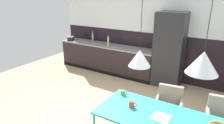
{
  "coord_description": "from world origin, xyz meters",
  "views": [
    {
      "loc": [
        1.78,
        -2.69,
        2.43
      ],
      "look_at": [
        -0.36,
        0.76,
        1.01
      ],
      "focal_mm": 31.51,
      "sensor_mm": 36.0,
      "label": 1
    }
  ],
  "objects_px": {
    "open_book": "(161,118)",
    "cooking_pot": "(71,38)",
    "refrigerator_column": "(169,50)",
    "mug_white_ceramic": "(123,93)",
    "dining_table": "(163,120)",
    "armchair_near_window": "(222,116)",
    "pendant_lamp_over_table_near": "(140,58)",
    "mug_dark_espresso": "(132,104)",
    "pendant_lamp_over_table_far": "(203,63)",
    "armchair_corner_seat": "(169,102)",
    "bottle_vinegar_dark": "(93,37)",
    "bottle_wine_green": "(108,41)"
  },
  "relations": [
    {
      "from": "cooking_pot",
      "to": "pendant_lamp_over_table_near",
      "type": "height_order",
      "value": "pendant_lamp_over_table_near"
    },
    {
      "from": "dining_table",
      "to": "bottle_vinegar_dark",
      "type": "relative_size",
      "value": 5.89
    },
    {
      "from": "armchair_near_window",
      "to": "pendant_lamp_over_table_far",
      "type": "height_order",
      "value": "pendant_lamp_over_table_far"
    },
    {
      "from": "mug_white_ceramic",
      "to": "bottle_wine_green",
      "type": "relative_size",
      "value": 0.37
    },
    {
      "from": "refrigerator_column",
      "to": "pendant_lamp_over_table_far",
      "type": "xyz_separation_m",
      "value": [
        1.12,
        -2.69,
        0.66
      ]
    },
    {
      "from": "dining_table",
      "to": "mug_white_ceramic",
      "type": "relative_size",
      "value": 16.46
    },
    {
      "from": "armchair_corner_seat",
      "to": "armchair_near_window",
      "type": "xyz_separation_m",
      "value": [
        0.88,
        -0.03,
        0.02
      ]
    },
    {
      "from": "armchair_near_window",
      "to": "pendant_lamp_over_table_near",
      "type": "relative_size",
      "value": 0.69
    },
    {
      "from": "mug_white_ceramic",
      "to": "armchair_near_window",
      "type": "bearing_deg",
      "value": 20.56
    },
    {
      "from": "refrigerator_column",
      "to": "open_book",
      "type": "distance_m",
      "value": 2.78
    },
    {
      "from": "dining_table",
      "to": "mug_white_ceramic",
      "type": "distance_m",
      "value": 0.88
    },
    {
      "from": "refrigerator_column",
      "to": "mug_white_ceramic",
      "type": "height_order",
      "value": "refrigerator_column"
    },
    {
      "from": "open_book",
      "to": "pendant_lamp_over_table_far",
      "type": "xyz_separation_m",
      "value": [
        0.43,
        -0.01,
        0.93
      ]
    },
    {
      "from": "cooking_pot",
      "to": "armchair_corner_seat",
      "type": "bearing_deg",
      "value": -22.28
    },
    {
      "from": "mug_white_ceramic",
      "to": "bottle_vinegar_dark",
      "type": "xyz_separation_m",
      "value": [
        -2.59,
        2.54,
        0.25
      ]
    },
    {
      "from": "dining_table",
      "to": "pendant_lamp_over_table_near",
      "type": "bearing_deg",
      "value": -172.97
    },
    {
      "from": "open_book",
      "to": "armchair_corner_seat",
      "type": "bearing_deg",
      "value": 97.87
    },
    {
      "from": "pendant_lamp_over_table_near",
      "to": "mug_white_ceramic",
      "type": "bearing_deg",
      "value": 141.64
    },
    {
      "from": "dining_table",
      "to": "cooking_pot",
      "type": "xyz_separation_m",
      "value": [
        -4.15,
        2.53,
        0.26
      ]
    },
    {
      "from": "armchair_near_window",
      "to": "mug_dark_espresso",
      "type": "relative_size",
      "value": 6.15
    },
    {
      "from": "refrigerator_column",
      "to": "open_book",
      "type": "height_order",
      "value": "refrigerator_column"
    },
    {
      "from": "pendant_lamp_over_table_near",
      "to": "mug_dark_espresso",
      "type": "bearing_deg",
      "value": 153.57
    },
    {
      "from": "armchair_near_window",
      "to": "open_book",
      "type": "bearing_deg",
      "value": 41.4
    },
    {
      "from": "mug_white_ceramic",
      "to": "cooking_pot",
      "type": "xyz_separation_m",
      "value": [
        -3.33,
        2.24,
        0.18
      ]
    },
    {
      "from": "refrigerator_column",
      "to": "pendant_lamp_over_table_far",
      "type": "height_order",
      "value": "pendant_lamp_over_table_far"
    },
    {
      "from": "mug_white_ceramic",
      "to": "pendant_lamp_over_table_far",
      "type": "height_order",
      "value": "pendant_lamp_over_table_far"
    },
    {
      "from": "open_book",
      "to": "mug_dark_espresso",
      "type": "relative_size",
      "value": 1.94
    },
    {
      "from": "dining_table",
      "to": "open_book",
      "type": "bearing_deg",
      "value": -144.17
    },
    {
      "from": "refrigerator_column",
      "to": "pendant_lamp_over_table_far",
      "type": "bearing_deg",
      "value": -67.38
    },
    {
      "from": "open_book",
      "to": "cooking_pot",
      "type": "relative_size",
      "value": 1.05
    },
    {
      "from": "refrigerator_column",
      "to": "mug_dark_espresso",
      "type": "relative_size",
      "value": 15.15
    },
    {
      "from": "bottle_vinegar_dark",
      "to": "pendant_lamp_over_table_near",
      "type": "xyz_separation_m",
      "value": [
        3.01,
        -2.88,
        0.57
      ]
    },
    {
      "from": "armchair_corner_seat",
      "to": "mug_dark_espresso",
      "type": "bearing_deg",
      "value": 59.19
    },
    {
      "from": "mug_dark_espresso",
      "to": "refrigerator_column",
      "type": "bearing_deg",
      "value": 94.37
    },
    {
      "from": "armchair_corner_seat",
      "to": "open_book",
      "type": "xyz_separation_m",
      "value": [
        0.13,
        -0.92,
        0.25
      ]
    },
    {
      "from": "open_book",
      "to": "pendant_lamp_over_table_near",
      "type": "height_order",
      "value": "pendant_lamp_over_table_near"
    },
    {
      "from": "armchair_corner_seat",
      "to": "bottle_vinegar_dark",
      "type": "height_order",
      "value": "bottle_vinegar_dark"
    },
    {
      "from": "armchair_near_window",
      "to": "mug_white_ceramic",
      "type": "distance_m",
      "value": 1.67
    },
    {
      "from": "pendant_lamp_over_table_near",
      "to": "pendant_lamp_over_table_far",
      "type": "distance_m",
      "value": 0.8
    },
    {
      "from": "refrigerator_column",
      "to": "mug_dark_espresso",
      "type": "height_order",
      "value": "refrigerator_column"
    },
    {
      "from": "mug_dark_espresso",
      "to": "armchair_corner_seat",
      "type": "bearing_deg",
      "value": 67.8
    },
    {
      "from": "armchair_corner_seat",
      "to": "cooking_pot",
      "type": "bearing_deg",
      "value": -30.89
    },
    {
      "from": "open_book",
      "to": "pendant_lamp_over_table_near",
      "type": "distance_m",
      "value": 0.93
    },
    {
      "from": "pendant_lamp_over_table_far",
      "to": "armchair_corner_seat",
      "type": "bearing_deg",
      "value": 120.95
    },
    {
      "from": "mug_dark_espresso",
      "to": "mug_white_ceramic",
      "type": "bearing_deg",
      "value": 137.73
    },
    {
      "from": "mug_dark_espresso",
      "to": "bottle_vinegar_dark",
      "type": "relative_size",
      "value": 0.39
    },
    {
      "from": "cooking_pot",
      "to": "bottle_vinegar_dark",
      "type": "bearing_deg",
      "value": 22.12
    },
    {
      "from": "refrigerator_column",
      "to": "mug_white_ceramic",
      "type": "xyz_separation_m",
      "value": [
        -0.1,
        -2.37,
        -0.23
      ]
    },
    {
      "from": "refrigerator_column",
      "to": "dining_table",
      "type": "bearing_deg",
      "value": -74.77
    },
    {
      "from": "armchair_corner_seat",
      "to": "refrigerator_column",
      "type": "bearing_deg",
      "value": -80.89
    }
  ]
}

